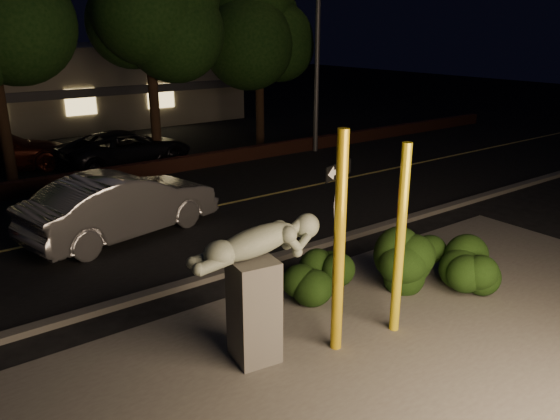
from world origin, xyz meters
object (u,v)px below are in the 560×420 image
object	(u,v)px
signpost	(338,203)
streetlight	(315,7)
silver_sedan	(122,205)
yellow_pole_right	(400,241)
sculpture	(256,277)
parked_car_dark	(127,148)
yellow_pole_left	(339,246)

from	to	relation	value
signpost	streetlight	distance (m)	13.20
silver_sedan	yellow_pole_right	bearing A→B (deg)	-176.86
yellow_pole_right	silver_sedan	bearing A→B (deg)	105.87
sculpture	parked_car_dark	bearing A→B (deg)	84.68
sculpture	streetlight	bearing A→B (deg)	55.16
silver_sedan	sculpture	bearing A→B (deg)	164.20
signpost	sculpture	distance (m)	2.62
yellow_pole_right	sculpture	world-z (taller)	yellow_pole_right
sculpture	silver_sedan	size ratio (longest dim) A/B	0.46
sculpture	yellow_pole_right	bearing A→B (deg)	-8.45
yellow_pole_right	signpost	bearing A→B (deg)	86.96
yellow_pole_left	yellow_pole_right	xyz separation A→B (m)	(1.17, -0.17, -0.16)
yellow_pole_left	sculpture	xyz separation A→B (m)	(-1.16, 0.52, -0.40)
signpost	sculpture	size ratio (longest dim) A/B	1.16
sculpture	parked_car_dark	xyz separation A→B (m)	(3.11, 13.06, -0.71)
sculpture	parked_car_dark	size ratio (longest dim) A/B	0.47
signpost	silver_sedan	xyz separation A→B (m)	(-2.08, 5.42, -1.05)
yellow_pole_left	silver_sedan	world-z (taller)	yellow_pole_left
yellow_pole_left	signpost	distance (m)	1.89
silver_sedan	parked_car_dark	distance (m)	7.29
yellow_pole_right	sculpture	distance (m)	2.44
yellow_pole_left	silver_sedan	bearing A→B (deg)	96.89
signpost	silver_sedan	bearing A→B (deg)	92.35
yellow_pole_left	signpost	size ratio (longest dim) A/B	1.37
sculpture	yellow_pole_left	bearing A→B (deg)	-16.00
yellow_pole_right	parked_car_dark	world-z (taller)	yellow_pole_right
streetlight	parked_car_dark	bearing A→B (deg)	152.37
yellow_pole_right	sculpture	size ratio (longest dim) A/B	1.45
yellow_pole_left	yellow_pole_right	size ratio (longest dim) A/B	1.10
yellow_pole_left	silver_sedan	xyz separation A→B (m)	(-0.83, 6.83, -0.98)
parked_car_dark	yellow_pole_right	bearing A→B (deg)	171.56
yellow_pole_left	yellow_pole_right	distance (m)	1.19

